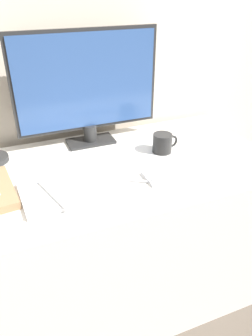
% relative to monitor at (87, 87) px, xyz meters
% --- Properties ---
extents(ground_plane, '(10.00, 10.00, 0.00)m').
position_rel_monitor_xyz_m(ground_plane, '(0.05, -0.42, -0.95)').
color(ground_plane, brown).
extents(wall_back, '(3.60, 0.05, 2.40)m').
position_rel_monitor_xyz_m(wall_back, '(0.05, 0.16, 0.25)').
color(wall_back, beige).
rests_on(wall_back, ground_plane).
extents(desk, '(1.24, 0.67, 0.70)m').
position_rel_monitor_xyz_m(desk, '(0.05, -0.24, -0.60)').
color(desk, silver).
rests_on(desk, ground_plane).
extents(monitor, '(0.61, 0.11, 0.48)m').
position_rel_monitor_xyz_m(monitor, '(0.00, 0.00, 0.00)').
color(monitor, '#262626').
rests_on(monitor, desk).
extents(keyboard, '(0.27, 0.11, 0.01)m').
position_rel_monitor_xyz_m(keyboard, '(0.23, -0.39, -0.25)').
color(keyboard, silver).
rests_on(keyboard, desk).
extents(laptop, '(0.33, 0.23, 0.02)m').
position_rel_monitor_xyz_m(laptop, '(-0.19, -0.35, -0.25)').
color(laptop, silver).
rests_on(laptop, desk).
extents(ereader, '(0.18, 0.23, 0.01)m').
position_rel_monitor_xyz_m(ereader, '(-0.19, -0.36, -0.23)').
color(ereader, white).
rests_on(ereader, laptop).
extents(coffee_mug, '(0.11, 0.08, 0.08)m').
position_rel_monitor_xyz_m(coffee_mug, '(0.26, -0.20, -0.21)').
color(coffee_mug, black).
rests_on(coffee_mug, desk).
extents(pen, '(0.13, 0.08, 0.01)m').
position_rel_monitor_xyz_m(pen, '(0.05, -0.38, -0.25)').
color(pen, silver).
rests_on(pen, desk).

